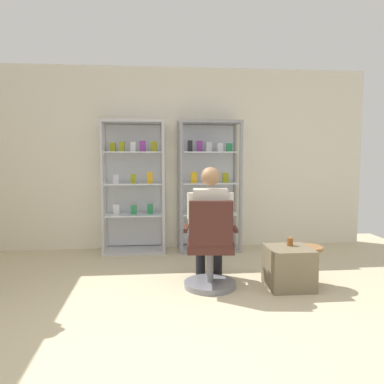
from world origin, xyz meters
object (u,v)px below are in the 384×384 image
(display_cabinet_right, at_px, (209,185))
(seated_shopkeeper, at_px, (210,220))
(display_cabinet_left, at_px, (134,186))
(office_chair, at_px, (210,252))
(storage_crate, at_px, (289,267))
(wooden_stool, at_px, (308,254))
(tea_glass, at_px, (290,242))

(display_cabinet_right, bearing_deg, seated_shopkeeper, -97.66)
(display_cabinet_left, bearing_deg, office_chair, -63.17)
(seated_shopkeeper, bearing_deg, display_cabinet_left, 119.71)
(office_chair, relative_size, storage_crate, 2.03)
(display_cabinet_left, height_order, wooden_stool, display_cabinet_left)
(wooden_stool, bearing_deg, office_chair, 179.92)
(display_cabinet_right, relative_size, tea_glass, 22.32)
(display_cabinet_left, xyz_separation_m, wooden_stool, (1.93, -1.72, -0.62))
(display_cabinet_left, bearing_deg, tea_glass, -43.84)
(office_chair, height_order, wooden_stool, office_chair)
(display_cabinet_left, relative_size, office_chair, 1.98)
(display_cabinet_right, height_order, tea_glass, display_cabinet_right)
(tea_glass, bearing_deg, wooden_stool, -13.50)
(seated_shopkeeper, distance_m, tea_glass, 0.90)
(seated_shopkeeper, xyz_separation_m, wooden_stool, (1.04, -0.16, -0.37))
(display_cabinet_left, xyz_separation_m, seated_shopkeeper, (0.89, -1.56, -0.25))
(display_cabinet_right, xyz_separation_m, tea_glass, (0.65, -1.68, -0.49))
(display_cabinet_left, bearing_deg, wooden_stool, -41.73)
(storage_crate, height_order, tea_glass, tea_glass)
(display_cabinet_left, relative_size, wooden_stool, 4.37)
(display_cabinet_left, xyz_separation_m, storage_crate, (1.71, -1.76, -0.75))
(office_chair, height_order, seated_shopkeeper, seated_shopkeeper)
(display_cabinet_left, xyz_separation_m, tea_glass, (1.75, -1.68, -0.49))
(display_cabinet_right, xyz_separation_m, seated_shopkeeper, (-0.21, -1.56, -0.25))
(display_cabinet_right, bearing_deg, wooden_stool, -64.20)
(display_cabinet_left, bearing_deg, seated_shopkeeper, -60.29)
(seated_shopkeeper, relative_size, storage_crate, 2.73)
(seated_shopkeeper, bearing_deg, wooden_stool, -8.93)
(tea_glass, height_order, wooden_stool, tea_glass)
(display_cabinet_right, relative_size, wooden_stool, 4.37)
(display_cabinet_right, relative_size, seated_shopkeeper, 1.47)
(seated_shopkeeper, bearing_deg, storage_crate, -13.68)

